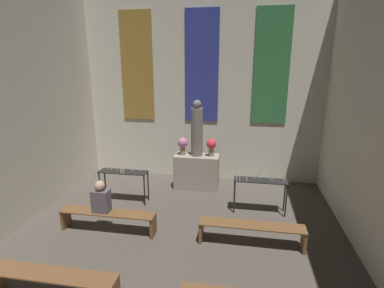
{
  "coord_description": "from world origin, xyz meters",
  "views": [
    {
      "loc": [
        1.25,
        1.73,
        3.54
      ],
      "look_at": [
        0.0,
        8.94,
        1.53
      ],
      "focal_mm": 28.0,
      "sensor_mm": 36.0,
      "label": 1
    }
  ],
  "objects": [
    {
      "name": "pew_back_right",
      "position": [
        1.51,
        7.1,
        0.34
      ],
      "size": [
        2.07,
        0.36,
        0.46
      ],
      "color": "brown",
      "rests_on": "ground_plane"
    },
    {
      "name": "pew_third_left",
      "position": [
        -1.51,
        5.15,
        0.34
      ],
      "size": [
        2.07,
        0.36,
        0.46
      ],
      "color": "brown",
      "rests_on": "ground_plane"
    },
    {
      "name": "pew_back_left",
      "position": [
        -1.51,
        7.1,
        0.34
      ],
      "size": [
        2.07,
        0.36,
        0.46
      ],
      "color": "brown",
      "rests_on": "ground_plane"
    },
    {
      "name": "altar",
      "position": [
        0.0,
        9.74,
        0.49
      ],
      "size": [
        1.26,
        0.57,
        0.98
      ],
      "color": "gray",
      "rests_on": "ground_plane"
    },
    {
      "name": "candle_rack_left",
      "position": [
        -1.73,
        8.55,
        0.7
      ],
      "size": [
        1.26,
        0.36,
        1.01
      ],
      "color": "black",
      "rests_on": "ground_plane"
    },
    {
      "name": "flower_vase_left",
      "position": [
        -0.41,
        9.74,
        1.3
      ],
      "size": [
        0.28,
        0.28,
        0.5
      ],
      "color": "#937A5B",
      "rests_on": "altar"
    },
    {
      "name": "statue",
      "position": [
        0.0,
        9.74,
        1.72
      ],
      "size": [
        0.33,
        0.33,
        1.57
      ],
      "color": "slate",
      "rests_on": "altar"
    },
    {
      "name": "person_seated",
      "position": [
        -1.64,
        7.1,
        0.77
      ],
      "size": [
        0.36,
        0.24,
        0.7
      ],
      "color": "#564C56",
      "rests_on": "pew_back_left"
    },
    {
      "name": "flower_vase_right",
      "position": [
        0.41,
        9.74,
        1.3
      ],
      "size": [
        0.28,
        0.28,
        0.5
      ],
      "color": "#937A5B",
      "rests_on": "altar"
    },
    {
      "name": "wall_back",
      "position": [
        0.0,
        10.68,
        2.87
      ],
      "size": [
        7.27,
        0.16,
        5.68
      ],
      "color": "beige",
      "rests_on": "ground_plane"
    },
    {
      "name": "candle_rack_right",
      "position": [
        1.73,
        8.55,
        0.7
      ],
      "size": [
        1.26,
        0.36,
        1.03
      ],
      "color": "black",
      "rests_on": "ground_plane"
    }
  ]
}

